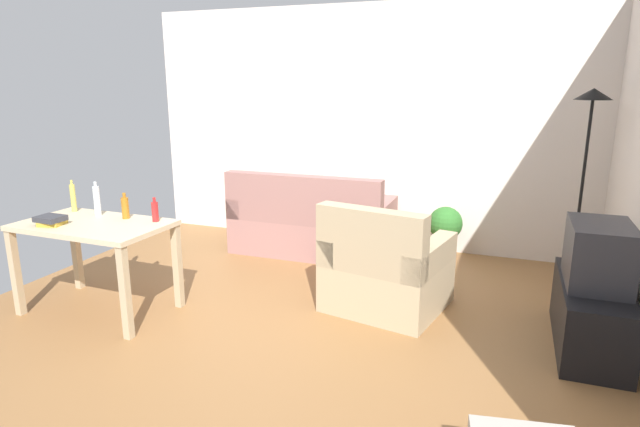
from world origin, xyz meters
The scene contains 14 objects.
ground_plane centered at (0.00, 0.00, -0.01)m, with size 5.20×4.40×0.02m, color olive.
wall_rear centered at (0.00, 2.20, 1.35)m, with size 5.20×0.10×2.70m, color silver.
couch centered at (-0.40, 1.59, 0.31)m, with size 1.73×0.84×0.92m.
tv_stand centered at (2.25, 0.26, 0.24)m, with size 0.44×1.10×0.48m.
tv centered at (2.25, 0.26, 0.70)m, with size 0.41×0.60×0.44m.
torchiere_lamp centered at (2.25, 1.56, 1.41)m, with size 0.32×0.32×1.81m.
desk centered at (-1.50, -0.46, 0.65)m, with size 1.22×0.74×0.76m.
potted_plant centered at (1.02, 1.90, 0.33)m, with size 0.36×0.36×0.57m.
armchair centered at (0.71, 0.40, 0.32)m, with size 1.05×1.01×0.92m.
bottle_squat centered at (-1.93, -0.21, 0.88)m, with size 0.05×0.05×0.28m.
bottle_clear centered at (-1.63, -0.25, 0.89)m, with size 0.05×0.05×0.29m.
bottle_amber centered at (-1.34, -0.25, 0.85)m, with size 0.06×0.06×0.22m.
bottle_red centered at (-1.05, -0.25, 0.85)m, with size 0.05×0.05×0.20m.
book_stack centered at (-1.75, -0.63, 0.80)m, with size 0.21×0.20×0.08m.
Camera 1 is at (1.62, -3.64, 1.86)m, focal length 29.35 mm.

